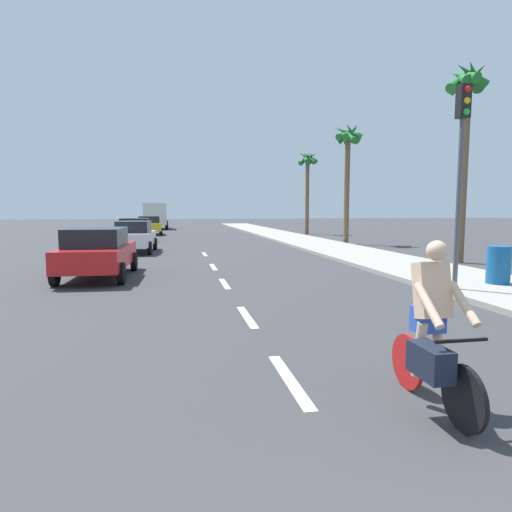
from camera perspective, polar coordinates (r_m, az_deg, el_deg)
The scene contains 18 objects.
ground_plane at distance 20.60m, azimuth -6.54°, elevation 0.05°, with size 160.00×160.00×0.00m, color #38383A.
sidewalk_strip at distance 24.04m, azimuth 9.92°, elevation 1.02°, with size 3.60×80.00×0.14m, color #9E998E.
lane_stripe_1 at distance 5.79m, azimuth 4.38°, elevation -15.66°, with size 0.16×1.80×0.01m, color white.
lane_stripe_2 at distance 8.90m, azimuth -1.18°, elevation -7.85°, with size 0.16×1.80×0.01m, color white.
lane_stripe_3 at distance 12.80m, azimuth -4.09°, elevation -3.58°, with size 0.16×1.80×0.01m, color white.
lane_stripe_4 at distance 16.50m, azimuth -5.55°, elevation -1.42°, with size 0.16×1.80×0.01m, color white.
lane_stripe_5 at distance 21.22m, azimuth -6.66°, elevation 0.23°, with size 0.16×1.80×0.01m, color white.
cyclist at distance 5.08m, azimuth 21.82°, elevation -9.36°, with size 0.62×1.71×1.82m.
parked_car_red at distance 14.63m, azimuth -19.79°, elevation 0.59°, with size 2.11×4.37×1.57m.
parked_car_white at distance 22.73m, azimuth -15.42°, elevation 2.55°, with size 2.04×4.12×1.57m.
parked_car_black at distance 29.89m, azimuth -15.38°, elevation 3.35°, with size 2.13×4.57×1.57m.
parked_car_yellow at distance 38.42m, azimuth -13.67°, elevation 3.95°, with size 2.29×4.63×1.57m.
delivery_truck at distance 49.43m, azimuth -12.92°, elevation 5.17°, with size 2.83×6.31×2.80m.
palm_tree_mid at distance 19.85m, azimuth 25.52°, elevation 16.98°, with size 1.85×1.68×7.95m.
palm_tree_far at distance 27.95m, azimuth 11.75°, elevation 13.63°, with size 1.90×2.03×7.47m.
palm_tree_distant at distance 38.49m, azimuth 6.67°, elevation 11.18°, with size 1.87×1.74×7.23m.
traffic_signal at distance 12.20m, azimuth 25.03°, elevation 12.39°, with size 0.28×0.33×5.20m.
trash_bin_near at distance 13.58m, azimuth 28.87°, elevation -1.01°, with size 0.60×0.60×1.02m, color #14518C.
Camera 1 is at (-1.39, -0.44, 2.14)m, focal length 30.92 mm.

